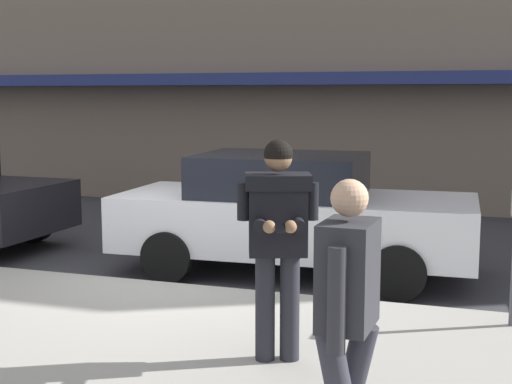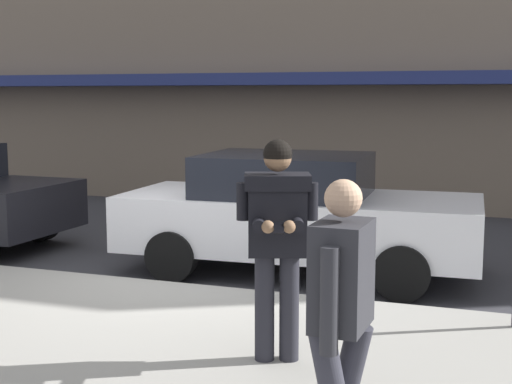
% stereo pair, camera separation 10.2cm
% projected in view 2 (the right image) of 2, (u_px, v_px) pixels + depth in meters
% --- Properties ---
extents(ground_plane, '(80.00, 80.00, 0.00)m').
position_uv_depth(ground_plane, '(171.00, 288.00, 8.50)').
color(ground_plane, '#333338').
extents(curb_paint_line, '(28.00, 0.12, 0.01)m').
position_uv_depth(curb_paint_line, '(252.00, 295.00, 8.21)').
color(curb_paint_line, silver).
rests_on(curb_paint_line, ground).
extents(parked_sedan_mid, '(4.57, 2.06, 1.54)m').
position_uv_depth(parked_sedan_mid, '(296.00, 213.00, 9.11)').
color(parked_sedan_mid, silver).
rests_on(parked_sedan_mid, ground).
extents(man_texting_on_phone, '(0.62, 0.65, 1.81)m').
position_uv_depth(man_texting_on_phone, '(277.00, 226.00, 5.67)').
color(man_texting_on_phone, '#23232B').
rests_on(man_texting_on_phone, sidewalk).
extents(pedestrian_with_bag, '(0.34, 0.72, 1.70)m').
position_uv_depth(pedestrian_with_bag, '(343.00, 308.00, 3.99)').
color(pedestrian_with_bag, '#33333D').
rests_on(pedestrian_with_bag, sidewalk).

